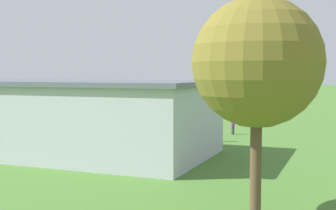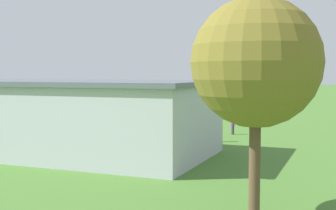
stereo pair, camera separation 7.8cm
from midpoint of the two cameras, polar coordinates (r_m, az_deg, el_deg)
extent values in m
plane|color=#47752D|center=(77.16, 0.37, -0.91)|extent=(400.00, 400.00, 0.00)
cube|color=#B7BCC6|center=(39.77, -14.72, -1.59)|extent=(27.24, 11.89, 5.68)
cube|color=slate|center=(39.60, -14.79, 2.76)|extent=(27.84, 12.49, 0.35)
cube|color=#384251|center=(44.74, -10.15, -1.57)|extent=(9.53, 0.17, 4.66)
cylinder|color=silver|center=(75.74, 4.65, 0.97)|extent=(6.59, 2.08, 1.47)
cone|color=black|center=(75.34, 7.34, 0.76)|extent=(0.85, 0.84, 0.78)
cube|color=silver|center=(75.65, 5.22, 0.81)|extent=(2.93, 9.44, 0.21)
cube|color=silver|center=(75.53, 5.58, 1.75)|extent=(2.93, 9.44, 0.21)
cube|color=silver|center=(76.13, 2.53, 1.91)|extent=(1.18, 0.29, 1.37)
cube|color=silver|center=(76.19, 2.48, 1.14)|extent=(1.31, 2.71, 0.14)
cylinder|color=black|center=(74.80, 4.97, -0.08)|extent=(0.65, 0.24, 0.64)
cylinder|color=black|center=(76.68, 5.16, 0.02)|extent=(0.65, 0.24, 0.64)
cylinder|color=#332D28|center=(72.63, 5.10, 1.17)|extent=(0.17, 0.11, 1.29)
cylinder|color=#332D28|center=(78.54, 5.68, 1.38)|extent=(0.17, 0.11, 1.29)
cylinder|color=black|center=(58.60, -19.22, -2.39)|extent=(0.23, 0.64, 0.64)
cylinder|color=#3F3F47|center=(49.73, 8.18, -3.21)|extent=(0.38, 0.38, 0.83)
cylinder|color=#72338C|center=(49.64, 8.19, -2.40)|extent=(0.45, 0.45, 0.59)
sphere|color=#9E704C|center=(49.60, 8.19, -1.93)|extent=(0.22, 0.22, 0.22)
cylinder|color=orange|center=(52.54, -4.11, -2.79)|extent=(0.44, 0.44, 0.84)
cylinder|color=#33723F|center=(52.46, -4.12, -2.01)|extent=(0.52, 0.52, 0.59)
sphere|color=#D8AD84|center=(52.42, -4.12, -1.57)|extent=(0.23, 0.23, 0.23)
cylinder|color=orange|center=(44.90, 4.92, -3.98)|extent=(0.40, 0.40, 0.79)
cylinder|color=navy|center=(44.81, 4.93, -3.13)|extent=(0.48, 0.48, 0.56)
sphere|color=#D8AD84|center=(44.76, 4.93, -2.64)|extent=(0.21, 0.21, 0.21)
cylinder|color=#72338C|center=(44.28, 6.63, -4.06)|extent=(0.42, 0.42, 0.87)
cylinder|color=navy|center=(44.18, 6.64, -3.11)|extent=(0.50, 0.50, 0.61)
sphere|color=brown|center=(44.13, 6.65, -2.56)|extent=(0.23, 0.23, 0.23)
cylinder|color=brown|center=(21.29, 10.94, -6.79)|extent=(0.53, 0.53, 5.35)
sphere|color=olive|center=(20.93, 11.11, 5.29)|extent=(5.95, 5.95, 5.95)
cylinder|color=silver|center=(96.79, -6.94, 1.55)|extent=(0.12, 0.12, 5.00)
cone|color=orange|center=(97.06, -7.31, 2.94)|extent=(1.43, 1.00, 0.60)
camera|label=1|loc=(0.04, -89.96, 0.00)|focal=48.49mm
camera|label=2|loc=(0.04, 90.04, 0.00)|focal=48.49mm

